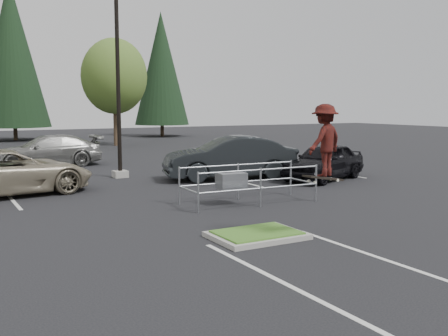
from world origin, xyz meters
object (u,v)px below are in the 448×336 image
car_l_tan (7,172)px  skateboarder (324,141)px  car_r_black (324,161)px  cart_corral (236,180)px  car_far_silver (47,151)px  conif_b (12,53)px  conif_c (161,69)px  car_r_charc (230,158)px  light_pole (118,74)px  decid_c (114,79)px

car_l_tan → skateboarder: bearing=-160.7°
car_r_black → cart_corral: bearing=-84.9°
cart_corral → car_far_silver: car_far_silver is taller
conif_b → conif_c: (14.00, -1.00, -1.00)m
car_r_charc → car_far_silver: size_ratio=1.01×
conif_c → car_r_charc: conif_c is taller
car_r_charc → light_pole: bearing=-110.9°
conif_b → skateboarder: (1.20, -41.50, -5.45)m
car_l_tan → car_r_black: 12.75m
light_pole → car_l_tan: 6.72m
conif_c → car_far_silver: bearing=-125.8°
cart_corral → light_pole: bearing=101.7°
car_r_charc → car_r_black: car_r_charc is taller
skateboarder → conif_b: bearing=-105.7°
conif_c → car_far_silver: size_ratio=2.21×
decid_c → conif_b: (-5.99, 10.67, 2.59)m
car_l_tan → cart_corral: bearing=-140.3°
cart_corral → skateboarder: size_ratio=2.42×
conif_c → car_l_tan: conif_c is taller
car_l_tan → car_r_charc: car_r_charc is taller
light_pole → conif_b: (-0.50, 28.50, 3.29)m
decid_c → car_r_charc: 21.21m
conif_b → cart_corral: 37.20m
conif_b → car_r_black: (8.00, -33.50, -7.06)m
skateboarder → decid_c: bearing=-116.1°
skateboarder → car_r_black: (6.80, 8.00, -1.61)m
car_r_charc → car_far_silver: bearing=-131.1°
conif_b → car_l_tan: conif_b is taller
car_l_tan → car_r_charc: 9.01m
conif_c → car_l_tan: 35.76m
decid_c → conif_b: bearing=119.3°
decid_c → conif_c: size_ratio=0.67×
conif_b → light_pole: bearing=-89.0°
car_r_charc → conif_b: bearing=-157.0°
cart_corral → car_far_silver: 14.36m
car_far_silver → car_r_charc: bearing=36.3°
decid_c → conif_c: conif_c is taller
decid_c → car_r_charc: decid_c is taller
light_pole → conif_c: bearing=63.9°
decid_c → skateboarder: (-4.79, -30.83, -2.86)m
conif_c → car_r_black: bearing=-100.5°
car_r_black → skateboarder: bearing=-60.8°
car_far_silver → decid_c: bearing=149.8°
conif_c → skateboarder: bearing=-107.5°
conif_c → skateboarder: conif_c is taller
car_l_tan → car_r_charc: size_ratio=1.05×
conif_b → car_r_black: 35.16m
light_pole → car_r_charc: bearing=-35.8°
light_pole → conif_c: conif_c is taller
car_r_charc → skateboarder: bearing=-3.2°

